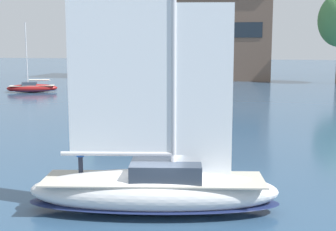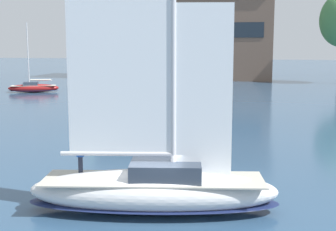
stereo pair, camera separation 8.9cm
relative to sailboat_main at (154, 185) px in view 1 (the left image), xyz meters
name	(u,v)px [view 1 (the left image)]	position (x,y,z in m)	size (l,w,h in m)	color
ground_plane	(154,211)	(-0.02, 0.00, -1.16)	(400.00, 400.00, 0.00)	#2D4C6B
waterfront_building	(184,34)	(-12.41, 78.33, 8.08)	(36.82, 14.74, 18.40)	brown
sailboat_main	(154,185)	(0.00, 0.00, 0.00)	(11.14, 4.85, 14.80)	silver
sailboat_moored_near_marina	(32,88)	(-29.46, 44.80, -0.46)	(7.65, 4.64, 10.18)	maroon
sailboat_moored_mid_channel	(181,96)	(-5.91, 38.72, -0.47)	(6.89, 6.32, 10.08)	white
channel_buoy	(90,122)	(-9.36, 16.49, -0.32)	(1.16, 1.16, 2.10)	green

